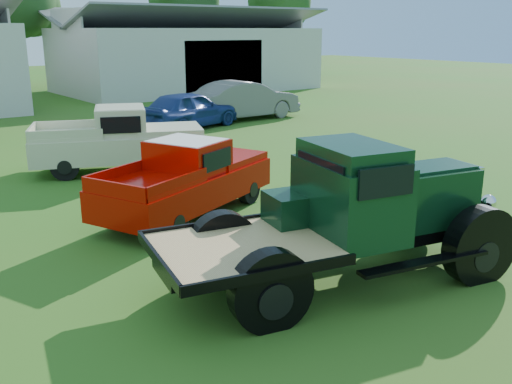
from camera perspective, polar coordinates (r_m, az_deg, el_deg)
ground at (r=9.84m, az=3.33°, el=-7.63°), size 120.00×120.00×0.00m
shed_right at (r=39.26m, az=-6.92°, el=13.90°), size 16.80×9.20×5.20m
tree_c at (r=41.29m, az=-22.76°, el=15.57°), size 5.40×5.40×9.00m
tree_d at (r=47.32m, az=-7.15°, el=17.14°), size 6.00×6.00×10.00m
tree_e at (r=50.25m, az=2.33°, el=16.88°), size 5.70×5.70×9.50m
vintage_flatbed at (r=9.06m, az=8.73°, el=-2.26°), size 6.05×3.45×2.26m
red_pickup at (r=12.42m, az=-7.03°, el=1.42°), size 4.93×3.38×1.68m
white_pickup at (r=16.78m, az=-13.61°, el=5.10°), size 5.25×3.70×1.80m
misc_car_blue at (r=23.74m, az=-6.71°, el=8.20°), size 4.84×2.90×1.54m
misc_car_grey at (r=26.04m, az=-1.17°, el=9.18°), size 5.23×1.87×1.72m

